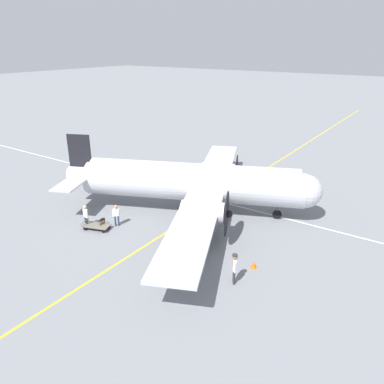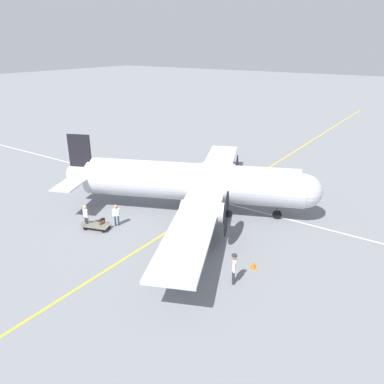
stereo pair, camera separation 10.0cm
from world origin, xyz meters
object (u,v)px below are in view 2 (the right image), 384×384
crew_foreground (234,265)px  suitcase_near_door (102,222)px  passenger_boarding (85,214)px  ramp_agent (116,213)px  baggage_cart (96,226)px  traffic_cone (253,265)px  suitcase_upright_spare (102,225)px  airliner_main (197,182)px

crew_foreground → suitcase_near_door: crew_foreground is taller
passenger_boarding → ramp_agent: passenger_boarding is taller
ramp_agent → baggage_cart: 1.70m
passenger_boarding → baggage_cart: size_ratio=0.82×
traffic_cone → suitcase_near_door: bearing=96.0°
ramp_agent → suitcase_near_door: (-0.63, 0.92, -0.76)m
ramp_agent → baggage_cart: ramp_agent is taller
suitcase_near_door → traffic_cone: bearing=-84.0°
baggage_cart → ramp_agent: bearing=36.5°
suitcase_near_door → suitcase_upright_spare: suitcase_near_door is taller
airliner_main → ramp_agent: airliner_main is taller
traffic_cone → ramp_agent: bearing=93.2°
crew_foreground → baggage_cart: size_ratio=0.87×
airliner_main → suitcase_near_door: airliner_main is taller
passenger_boarding → traffic_cone: size_ratio=3.67×
airliner_main → suitcase_upright_spare: bearing=-148.0°
suitcase_near_door → passenger_boarding: bearing=135.6°
airliner_main → ramp_agent: (-5.34, 3.64, -1.54)m
crew_foreground → passenger_boarding: crew_foreground is taller
suitcase_upright_spare → baggage_cart: 0.42m
crew_foreground → traffic_cone: bearing=-39.9°
suitcase_near_door → traffic_cone: 11.86m
crew_foreground → passenger_boarding: (0.02, 12.31, -0.09)m
ramp_agent → suitcase_near_door: 1.35m
airliner_main → passenger_boarding: bearing=-151.9°
passenger_boarding → suitcase_upright_spare: bearing=42.2°
airliner_main → passenger_boarding: size_ratio=13.89×
airliner_main → baggage_cart: (-6.59, 4.51, -2.31)m
ramp_agent → passenger_boarding: bearing=170.2°
crew_foreground → suitcase_near_door: (0.82, 11.53, -0.89)m
airliner_main → crew_foreground: (-6.79, -6.97, -1.41)m
suitcase_near_door → suitcase_upright_spare: (-0.27, -0.29, -0.02)m
ramp_agent → suitcase_near_door: ramp_agent is taller
baggage_cart → traffic_cone: bearing=-9.7°
crew_foreground → suitcase_upright_spare: size_ratio=3.30×
crew_foreground → airliner_main: bearing=13.1°
passenger_boarding → suitcase_near_door: bearing=61.8°
suitcase_upright_spare → crew_foreground: bearing=-92.8°
ramp_agent → crew_foreground: bearing=-57.6°
suitcase_near_door → baggage_cart: (-0.62, -0.05, -0.01)m
traffic_cone → baggage_cart: bearing=99.0°
passenger_boarding → traffic_cone: passenger_boarding is taller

